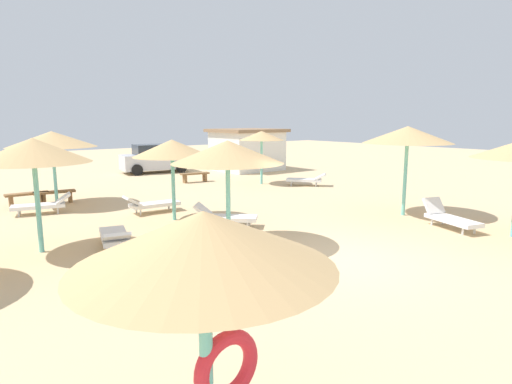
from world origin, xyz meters
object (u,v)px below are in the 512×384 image
at_px(parked_car, 154,159).
at_px(parasol_1, 52,139).
at_px(parasol_7, 33,151).
at_px(lounger_1, 43,205).
at_px(lounger_6, 307,179).
at_px(bench_1, 27,197).
at_px(lounger_7, 115,236).
at_px(parasol_8, 408,135).
at_px(parasol_5, 172,148).
at_px(lounger_5, 151,204).
at_px(bench_2, 195,176).
at_px(lounger_4, 449,218).
at_px(parasol_2, 204,245).
at_px(lounger_3, 224,217).
at_px(beach_cabana, 247,149).
at_px(parasol_3, 228,152).
at_px(bench_0, 55,195).
at_px(parasol_6, 262,136).

bearing_deg(parked_car, parasol_1, -136.64).
bearing_deg(parasol_1, parasol_7, -107.24).
relative_size(parasol_1, lounger_1, 1.59).
height_order(lounger_6, bench_1, lounger_6).
bearing_deg(lounger_7, lounger_1, 94.78).
bearing_deg(parasol_8, lounger_7, 164.67).
xyz_separation_m(parasol_5, lounger_5, (-0.10, 1.50, -2.01)).
bearing_deg(parasol_8, lounger_6, 72.50).
bearing_deg(bench_2, parasol_1, -165.32).
height_order(parasol_8, lounger_7, parasol_8).
height_order(lounger_5, lounger_7, lounger_5).
relative_size(parasol_7, lounger_4, 1.44).
xyz_separation_m(parasol_1, parked_car, (7.38, 6.97, -1.68)).
distance_m(parasol_2, lounger_3, 9.43).
bearing_deg(beach_cabana, parasol_2, -128.49).
xyz_separation_m(parasol_8, lounger_7, (-9.08, 2.49, -2.41)).
xyz_separation_m(lounger_6, parked_car, (-3.49, 9.57, 0.51)).
xyz_separation_m(parasol_7, parasol_8, (10.62, -3.31, 0.22)).
bearing_deg(parasol_2, lounger_1, 83.42).
bearing_deg(parasol_8, bench_1, 134.32).
bearing_deg(parasol_5, bench_1, 119.95).
bearing_deg(parasol_1, parasol_3, -76.23).
height_order(parasol_5, parked_car, parasol_5).
distance_m(parasol_3, parasol_7, 4.63).
distance_m(lounger_5, beach_cabana, 13.03).
distance_m(lounger_5, bench_0, 4.46).
bearing_deg(lounger_4, parasol_8, 75.24).
relative_size(parasol_8, bench_2, 1.95).
xyz_separation_m(lounger_4, parked_car, (-0.91, 18.07, 0.50)).
xyz_separation_m(lounger_3, parked_car, (4.27, 13.69, 0.51)).
bearing_deg(parasol_8, beach_cabana, 74.48).
distance_m(bench_2, parked_car, 5.11).
bearing_deg(lounger_6, parasol_5, -164.56).
relative_size(lounger_5, lounger_6, 1.04).
bearing_deg(parasol_2, parasol_6, 48.89).
relative_size(parasol_5, lounger_6, 1.39).
bearing_deg(bench_2, parasol_6, -48.90).
distance_m(parasol_7, lounger_7, 2.81).
height_order(lounger_3, bench_2, lounger_3).
relative_size(parasol_3, beach_cabana, 0.69).
relative_size(lounger_1, lounger_6, 1.06).
xyz_separation_m(lounger_5, bench_1, (-3.12, 4.10, 0.03)).
bearing_deg(lounger_7, parasol_8, -15.33).
relative_size(parasol_1, beach_cabana, 0.77).
height_order(parasol_2, parasol_7, parasol_7).
distance_m(lounger_4, bench_2, 13.04).
height_order(lounger_3, beach_cabana, beach_cabana).
bearing_deg(parasol_6, bench_0, 172.90).
distance_m(parasol_5, lounger_7, 3.78).
bearing_deg(lounger_1, parasol_2, -96.58).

